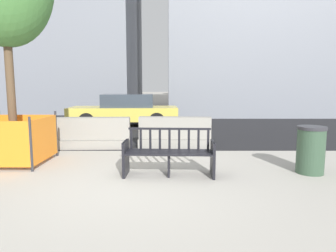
{
  "coord_description": "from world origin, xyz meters",
  "views": [
    {
      "loc": [
        0.78,
        -5.0,
        1.66
      ],
      "look_at": [
        0.79,
        2.0,
        0.75
      ],
      "focal_mm": 32.0,
      "sensor_mm": 36.0,
      "label": 1
    }
  ],
  "objects_px": {
    "street_bench": "(168,155)",
    "construction_fence": "(13,139)",
    "jersey_barrier_left": "(93,135)",
    "trash_bin": "(310,150)",
    "jersey_barrier_centre": "(174,135)",
    "car_taxi_near": "(124,110)"
  },
  "relations": [
    {
      "from": "street_bench",
      "to": "trash_bin",
      "type": "bearing_deg",
      "value": 2.95
    },
    {
      "from": "jersey_barrier_centre",
      "to": "car_taxi_near",
      "type": "bearing_deg",
      "value": 114.3
    },
    {
      "from": "street_bench",
      "to": "construction_fence",
      "type": "distance_m",
      "value": 3.51
    },
    {
      "from": "street_bench",
      "to": "car_taxi_near",
      "type": "bearing_deg",
      "value": 104.38
    },
    {
      "from": "car_taxi_near",
      "to": "trash_bin",
      "type": "bearing_deg",
      "value": -57.1
    },
    {
      "from": "jersey_barrier_left",
      "to": "car_taxi_near",
      "type": "distance_m",
      "value": 4.65
    },
    {
      "from": "construction_fence",
      "to": "trash_bin",
      "type": "relative_size",
      "value": 1.52
    },
    {
      "from": "jersey_barrier_left",
      "to": "jersey_barrier_centre",
      "type": "bearing_deg",
      "value": 3.48
    },
    {
      "from": "construction_fence",
      "to": "car_taxi_near",
      "type": "bearing_deg",
      "value": 76.43
    },
    {
      "from": "street_bench",
      "to": "jersey_barrier_left",
      "type": "xyz_separation_m",
      "value": [
        -2.07,
        2.61,
        -0.06
      ]
    },
    {
      "from": "jersey_barrier_centre",
      "to": "car_taxi_near",
      "type": "distance_m",
      "value": 4.95
    },
    {
      "from": "construction_fence",
      "to": "street_bench",
      "type": "bearing_deg",
      "value": -15.15
    },
    {
      "from": "street_bench",
      "to": "construction_fence",
      "type": "relative_size",
      "value": 1.22
    },
    {
      "from": "street_bench",
      "to": "jersey_barrier_left",
      "type": "relative_size",
      "value": 0.85
    },
    {
      "from": "construction_fence",
      "to": "car_taxi_near",
      "type": "relative_size",
      "value": 0.3
    },
    {
      "from": "street_bench",
      "to": "construction_fence",
      "type": "xyz_separation_m",
      "value": [
        -3.38,
        0.92,
        0.15
      ]
    },
    {
      "from": "street_bench",
      "to": "jersey_barrier_centre",
      "type": "xyz_separation_m",
      "value": [
        0.17,
        2.75,
        -0.06
      ]
    },
    {
      "from": "street_bench",
      "to": "car_taxi_near",
      "type": "xyz_separation_m",
      "value": [
        -1.86,
        7.25,
        0.28
      ]
    },
    {
      "from": "jersey_barrier_centre",
      "to": "jersey_barrier_left",
      "type": "bearing_deg",
      "value": -176.52
    },
    {
      "from": "construction_fence",
      "to": "jersey_barrier_left",
      "type": "bearing_deg",
      "value": 52.26
    },
    {
      "from": "jersey_barrier_centre",
      "to": "jersey_barrier_left",
      "type": "xyz_separation_m",
      "value": [
        -2.25,
        -0.14,
        0.0
      ]
    },
    {
      "from": "jersey_barrier_left",
      "to": "trash_bin",
      "type": "relative_size",
      "value": 2.21
    }
  ]
}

